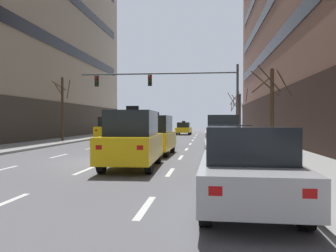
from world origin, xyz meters
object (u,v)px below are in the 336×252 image
at_px(taxi_driving_1, 110,128).
at_px(car_parked_3, 218,135).
at_px(taxi_driving_0, 184,129).
at_px(taxi_driving_2, 133,140).
at_px(taxi_driving_4, 155,135).
at_px(traffic_signal_0, 178,87).
at_px(car_parked_1, 228,146).
at_px(street_tree_2, 62,107).
at_px(street_tree_0, 236,114).
at_px(car_parked_2, 222,135).
at_px(street_tree_1, 272,106).
at_px(street_tree_3, 239,114).
at_px(car_driving_3, 134,133).
at_px(car_parked_0, 247,168).

relative_size(taxi_driving_1, car_parked_3, 1.07).
height_order(taxi_driving_0, car_parked_3, taxi_driving_0).
distance_m(taxi_driving_0, taxi_driving_2, 31.98).
bearing_deg(taxi_driving_4, traffic_signal_0, 85.98).
bearing_deg(taxi_driving_0, car_parked_1, -82.86).
bearing_deg(street_tree_2, taxi_driving_4, -46.18).
bearing_deg(street_tree_0, car_parked_2, -96.97).
height_order(taxi_driving_2, traffic_signal_0, traffic_signal_0).
xyz_separation_m(car_parked_3, street_tree_1, (2.54, -7.14, 1.82)).
xyz_separation_m(taxi_driving_1, street_tree_3, (12.70, 4.42, 1.42)).
relative_size(taxi_driving_2, street_tree_3, 0.93).
bearing_deg(taxi_driving_2, taxi_driving_4, 89.15).
height_order(taxi_driving_4, street_tree_1, street_tree_1).
relative_size(traffic_signal_0, street_tree_1, 2.65).
distance_m(taxi_driving_0, street_tree_0, 8.42).
xyz_separation_m(car_driving_3, street_tree_2, (-6.43, 0.56, 2.17)).
xyz_separation_m(car_parked_2, street_tree_1, (2.54, -0.64, 1.55)).
bearing_deg(traffic_signal_0, taxi_driving_2, -92.76).
height_order(taxi_driving_1, taxi_driving_2, taxi_driving_2).
bearing_deg(taxi_driving_2, car_parked_1, 15.91).
bearing_deg(street_tree_1, car_parked_0, -102.81).
bearing_deg(taxi_driving_0, car_parked_0, -84.14).
bearing_deg(street_tree_1, car_parked_3, 109.59).
bearing_deg(street_tree_0, taxi_driving_2, -103.16).
bearing_deg(street_tree_0, car_driving_3, -127.91).
bearing_deg(street_tree_2, taxi_driving_1, 50.60).
height_order(car_parked_0, street_tree_0, street_tree_0).
height_order(street_tree_1, street_tree_3, street_tree_3).
distance_m(taxi_driving_2, taxi_driving_4, 5.26).
height_order(car_driving_3, street_tree_2, street_tree_2).
bearing_deg(taxi_driving_0, street_tree_1, -76.40).
xyz_separation_m(taxi_driving_2, car_driving_3, (-3.13, 14.74, -0.28)).
distance_m(taxi_driving_1, traffic_signal_0, 9.81).
bearing_deg(taxi_driving_0, taxi_driving_2, -89.76).
bearing_deg(taxi_driving_2, car_parked_3, 73.52).
distance_m(car_parked_3, street_tree_2, 13.74).
distance_m(taxi_driving_1, car_parked_2, 16.50).
bearing_deg(street_tree_0, taxi_driving_0, 141.02).
bearing_deg(taxi_driving_0, car_parked_2, -81.49).
bearing_deg(taxi_driving_2, taxi_driving_1, 108.47).
bearing_deg(street_tree_0, taxi_driving_4, -106.02).
xyz_separation_m(car_parked_2, car_parked_3, (-0.00, 6.51, -0.28)).
height_order(taxi_driving_0, street_tree_1, street_tree_1).
distance_m(street_tree_0, street_tree_2, 19.56).
relative_size(taxi_driving_1, car_parked_0, 0.99).
height_order(taxi_driving_1, taxi_driving_4, taxi_driving_1).
relative_size(taxi_driving_0, street_tree_3, 0.88).
bearing_deg(taxi_driving_1, street_tree_1, -47.16).
distance_m(taxi_driving_2, car_parked_3, 13.17).
height_order(car_parked_0, car_parked_3, car_parked_0).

